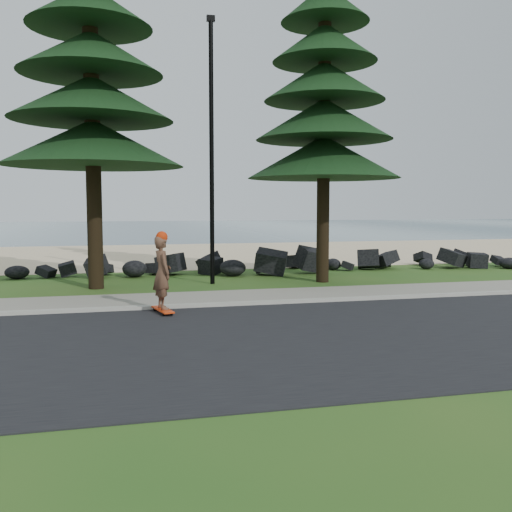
{
  "coord_description": "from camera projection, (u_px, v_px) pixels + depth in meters",
  "views": [
    {
      "loc": [
        -2.91,
        -14.3,
        2.42
      ],
      "look_at": [
        0.61,
        0.0,
        1.13
      ],
      "focal_mm": 40.0,
      "sensor_mm": 36.0,
      "label": 1
    }
  ],
  "objects": [
    {
      "name": "ground",
      "position": [
        233.0,
        300.0,
        14.73
      ],
      "size": [
        160.0,
        160.0,
        0.0
      ],
      "primitive_type": "plane",
      "color": "#28571B",
      "rests_on": "ground"
    },
    {
      "name": "road",
      "position": [
        282.0,
        339.0,
        10.38
      ],
      "size": [
        160.0,
        7.0,
        0.02
      ],
      "primitive_type": "cube",
      "color": "black",
      "rests_on": "ground"
    },
    {
      "name": "kerb",
      "position": [
        240.0,
        304.0,
        13.86
      ],
      "size": [
        160.0,
        0.2,
        0.1
      ],
      "primitive_type": "cube",
      "color": "#AAA799",
      "rests_on": "ground"
    },
    {
      "name": "sidewalk",
      "position": [
        231.0,
        297.0,
        14.92
      ],
      "size": [
        160.0,
        2.0,
        0.08
      ],
      "primitive_type": "cube",
      "color": "gray",
      "rests_on": "ground"
    },
    {
      "name": "beach_sand",
      "position": [
        175.0,
        254.0,
        28.76
      ],
      "size": [
        160.0,
        15.0,
        0.01
      ],
      "primitive_type": "cube",
      "color": "beige",
      "rests_on": "ground"
    },
    {
      "name": "ocean",
      "position": [
        142.0,
        228.0,
        64.06
      ],
      "size": [
        160.0,
        58.0,
        0.01
      ],
      "primitive_type": "cube",
      "color": "#31505E",
      "rests_on": "ground"
    },
    {
      "name": "seawall_boulders",
      "position": [
        201.0,
        275.0,
        20.15
      ],
      "size": [
        60.0,
        2.4,
        1.1
      ],
      "primitive_type": null,
      "color": "black",
      "rests_on": "ground"
    },
    {
      "name": "pine_right",
      "position": [
        325.0,
        24.0,
        17.58
      ],
      "size": [
        4.8,
        4.8,
        12.72
      ],
      "color": "black",
      "rests_on": "ground"
    },
    {
      "name": "lamp_post",
      "position": [
        212.0,
        150.0,
        17.47
      ],
      "size": [
        0.25,
        0.14,
        8.14
      ],
      "color": "black",
      "rests_on": "ground"
    },
    {
      "name": "skateboarder",
      "position": [
        162.0,
        273.0,
        12.76
      ],
      "size": [
        0.52,
        1.02,
        1.84
      ],
      "rotation": [
        0.0,
        0.0,
        1.79
      ],
      "color": "red",
      "rests_on": "ground"
    }
  ]
}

